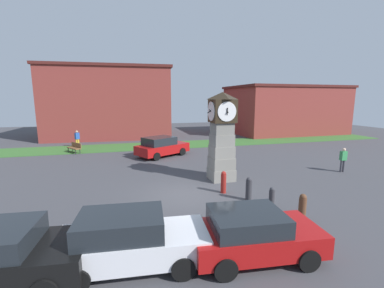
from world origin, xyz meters
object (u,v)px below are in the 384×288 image
at_px(pedestrian_crossing_lot, 77,138).
at_px(bollard_far_row, 249,189).
at_px(bollard_near_tower, 302,207).
at_px(bollard_end_row, 223,182).
at_px(pedestrian_near_bench, 343,158).
at_px(bollard_mid_row, 272,197).
at_px(car_far_lot, 162,146).
at_px(bench, 75,147).
at_px(car_near_tower, 130,240).
at_px(clock_tower, 222,136).
at_px(car_by_building, 253,233).

bearing_deg(pedestrian_crossing_lot, bollard_far_row, -59.05).
xyz_separation_m(bollard_near_tower, pedestrian_crossing_lot, (-11.00, 18.89, 0.41)).
height_order(bollard_end_row, pedestrian_near_bench, pedestrian_near_bench).
relative_size(bollard_mid_row, pedestrian_near_bench, 0.59).
relative_size(car_far_lot, bench, 2.94).
height_order(car_near_tower, bench, car_near_tower).
bearing_deg(clock_tower, bollard_end_row, -108.47).
bearing_deg(car_near_tower, bollard_end_row, 45.00).
distance_m(clock_tower, bollard_mid_row, 4.85).
relative_size(car_near_tower, car_far_lot, 0.92).
xyz_separation_m(car_near_tower, car_by_building, (3.55, -0.50, -0.05)).
bearing_deg(bollard_end_row, car_far_lot, 100.85).
height_order(bollard_end_row, car_far_lot, car_far_lot).
height_order(bollard_far_row, car_near_tower, car_near_tower).
bearing_deg(bench, car_near_tower, -76.14).
xyz_separation_m(bollard_near_tower, car_far_lot, (-3.61, 12.78, 0.28)).
distance_m(bollard_mid_row, pedestrian_crossing_lot, 20.46).
relative_size(clock_tower, bench, 3.15).
bearing_deg(car_by_building, bollard_end_row, 77.44).
height_order(clock_tower, car_near_tower, clock_tower).
bearing_deg(car_far_lot, bench, 155.51).
relative_size(bollard_near_tower, car_near_tower, 0.25).
xyz_separation_m(car_by_building, pedestrian_near_bench, (10.04, 6.71, 0.16)).
xyz_separation_m(bollard_end_row, car_by_building, (-1.16, -5.20, 0.17)).
bearing_deg(bench, bollard_near_tower, -56.08).
bearing_deg(clock_tower, bollard_mid_row, -81.45).
xyz_separation_m(pedestrian_near_bench, pedestrian_crossing_lot, (-18.03, 13.81, 0.05)).
relative_size(car_by_building, pedestrian_crossing_lot, 2.39).
bearing_deg(car_by_building, car_near_tower, 172.04).
distance_m(car_far_lot, pedestrian_crossing_lot, 9.59).
bearing_deg(bollard_far_row, car_far_lot, 103.66).
xyz_separation_m(bollard_far_row, car_by_building, (-1.93, -3.98, 0.17)).
distance_m(bollard_mid_row, pedestrian_near_bench, 8.43).
relative_size(bollard_far_row, car_near_tower, 0.26).
distance_m(clock_tower, car_near_tower, 8.85).
bearing_deg(bollard_near_tower, car_far_lot, 105.80).
bearing_deg(car_far_lot, pedestrian_crossing_lot, 140.38).
xyz_separation_m(car_near_tower, pedestrian_crossing_lot, (-4.45, 20.03, 0.15)).
distance_m(car_far_lot, bench, 7.89).
height_order(bollard_near_tower, bollard_mid_row, bollard_near_tower).
bearing_deg(bollard_far_row, car_near_tower, -147.54).
bearing_deg(clock_tower, car_far_lot, 109.06).
height_order(car_by_building, pedestrian_near_bench, pedestrian_near_bench).
xyz_separation_m(bollard_far_row, pedestrian_crossing_lot, (-9.92, 16.54, 0.38)).
bearing_deg(bollard_near_tower, car_near_tower, -170.18).
bearing_deg(clock_tower, bollard_near_tower, -78.47).
bearing_deg(bollard_far_row, bollard_end_row, 122.22).
bearing_deg(bollard_near_tower, clock_tower, 101.53).
height_order(bollard_end_row, car_by_building, car_by_building).
distance_m(car_by_building, pedestrian_near_bench, 12.08).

